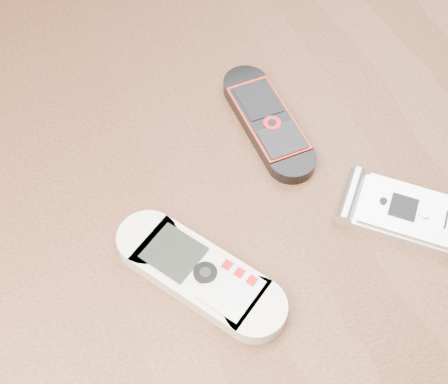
{
  "coord_description": "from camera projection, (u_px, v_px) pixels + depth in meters",
  "views": [
    {
      "loc": [
        -0.11,
        -0.3,
        1.24
      ],
      "look_at": [
        0.01,
        0.0,
        0.76
      ],
      "focal_mm": 50.0,
      "sensor_mm": 36.0,
      "label": 1
    }
  ],
  "objects": [
    {
      "name": "nokia_white",
      "position": [
        200.0,
        274.0,
        0.53
      ],
      "size": [
        0.14,
        0.17,
        0.02
      ],
      "primitive_type": "cube",
      "rotation": [
        0.0,
        0.0,
        0.59
      ],
      "color": "beige",
      "rests_on": "table"
    },
    {
      "name": "motorola_razr",
      "position": [
        405.0,
        212.0,
        0.57
      ],
      "size": [
        0.12,
        0.12,
        0.02
      ],
      "primitive_type": "cube",
      "rotation": [
        0.0,
        0.0,
        0.85
      ],
      "color": "silver",
      "rests_on": "table"
    },
    {
      "name": "nokia_black_red",
      "position": [
        268.0,
        121.0,
        0.63
      ],
      "size": [
        0.05,
        0.16,
        0.02
      ],
      "primitive_type": "cube",
      "rotation": [
        0.0,
        0.0,
        0.04
      ],
      "color": "black",
      "rests_on": "table"
    },
    {
      "name": "table",
      "position": [
        220.0,
        253.0,
        0.67
      ],
      "size": [
        1.2,
        0.8,
        0.75
      ],
      "color": "black",
      "rests_on": "ground"
    }
  ]
}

